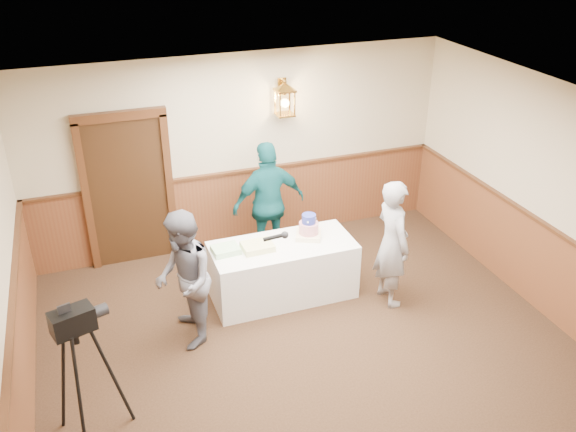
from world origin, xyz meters
name	(u,v)px	position (x,y,z in m)	size (l,w,h in m)	color
ground	(338,395)	(0.00, 0.00, 0.00)	(7.00, 7.00, 0.00)	black
room_shell	(320,248)	(-0.05, 0.45, 1.52)	(6.02, 7.02, 2.81)	#C0B290
display_table	(283,270)	(0.06, 1.90, 0.38)	(1.80, 0.80, 0.75)	white
tiered_cake	(309,228)	(0.44, 1.97, 0.87)	(0.41, 0.41, 0.32)	#FFEDC1
sheet_cake_yellow	(258,247)	(-0.26, 1.90, 0.79)	(0.38, 0.29, 0.08)	#EFF291
sheet_cake_green	(226,250)	(-0.65, 1.95, 0.79)	(0.32, 0.26, 0.08)	#94D092
interviewer	(184,280)	(-1.26, 1.42, 0.82)	(1.49, 0.83, 1.64)	#5B5B66
baker	(392,243)	(1.30, 1.35, 0.83)	(0.61, 0.40, 1.66)	gray
assistant_p	(269,204)	(0.18, 2.79, 0.89)	(1.04, 0.43, 1.77)	#104E54
tv_camera_rig	(85,384)	(-2.41, 0.26, 0.67)	(0.58, 0.54, 1.49)	black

